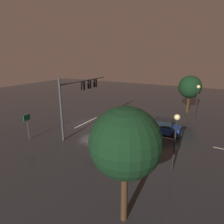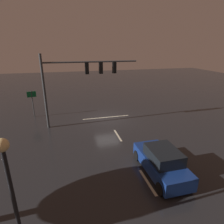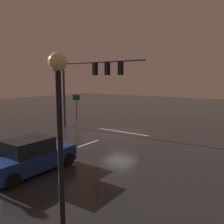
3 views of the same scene
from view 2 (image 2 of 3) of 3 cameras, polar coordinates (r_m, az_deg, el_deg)
ground_plane at (r=19.67m, az=-1.48°, el=-2.07°), size 80.00×80.00×0.00m
traffic_signal_assembly at (r=17.33m, az=-9.88°, el=10.87°), size 8.59×0.47×6.64m
lane_dash_far at (r=16.13m, az=1.77°, el=-7.12°), size 0.16×2.20×0.01m
lane_dash_mid at (r=11.41m, az=10.75°, el=-20.17°), size 0.16×2.20×0.01m
stop_bar at (r=20.07m, az=-1.77°, el=-1.62°), size 5.00×0.16×0.01m
car_approaching at (r=11.75m, az=14.78°, el=-14.41°), size 1.91×4.38×1.70m
street_lamp_right_kerb at (r=7.18m, az=-29.00°, el=-16.72°), size 0.44×0.44×4.62m
route_sign at (r=21.31m, az=-23.15°, el=3.82°), size 0.90×0.21×2.84m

